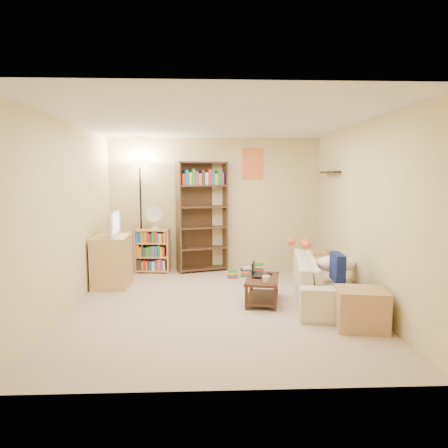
# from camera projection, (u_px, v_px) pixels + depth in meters

# --- Properties ---
(room) EXTENTS (4.50, 4.54, 2.52)m
(room) POSITION_uv_depth(u_px,v_px,m) (218.00, 188.00, 5.37)
(room) COLOR tan
(room) RESTS_ON ground
(sofa) EXTENTS (2.37, 1.51, 0.61)m
(sofa) POSITION_uv_depth(u_px,v_px,m) (325.00, 279.00, 5.75)
(sofa) COLOR beige
(sofa) RESTS_ON ground
(navy_pillow) EXTENTS (0.15, 0.41, 0.36)m
(navy_pillow) POSITION_uv_depth(u_px,v_px,m) (337.00, 267.00, 5.26)
(navy_pillow) COLOR #121B4F
(navy_pillow) RESTS_ON sofa
(cream_blanket) EXTENTS (0.56, 0.40, 0.24)m
(cream_blanket) POSITION_uv_depth(u_px,v_px,m) (336.00, 264.00, 5.75)
(cream_blanket) COLOR silver
(cream_blanket) RESTS_ON sofa
(tabby_cat) EXTENTS (0.49, 0.23, 0.17)m
(tabby_cat) POSITION_uv_depth(u_px,v_px,m) (303.00, 243.00, 6.53)
(tabby_cat) COLOR orange
(tabby_cat) RESTS_ON sofa
(coffee_table) EXTENTS (0.60, 0.87, 0.36)m
(coffee_table) POSITION_uv_depth(u_px,v_px,m) (262.00, 287.00, 5.63)
(coffee_table) COLOR #3B2116
(coffee_table) RESTS_ON ground
(laptop) EXTENTS (0.47, 0.40, 0.03)m
(laptop) POSITION_uv_depth(u_px,v_px,m) (261.00, 275.00, 5.73)
(laptop) COLOR black
(laptop) RESTS_ON coffee_table
(laptop_screen) EXTENTS (0.06, 0.26, 0.18)m
(laptop_screen) POSITION_uv_depth(u_px,v_px,m) (253.00, 268.00, 5.74)
(laptop_screen) COLOR white
(laptop_screen) RESTS_ON laptop
(mug) EXTENTS (0.19, 0.19, 0.09)m
(mug) POSITION_uv_depth(u_px,v_px,m) (266.00, 279.00, 5.35)
(mug) COLOR white
(mug) RESTS_ON coffee_table
(tv_remote) EXTENTS (0.06, 0.15, 0.02)m
(tv_remote) POSITION_uv_depth(u_px,v_px,m) (270.00, 273.00, 5.86)
(tv_remote) COLOR black
(tv_remote) RESTS_ON coffee_table
(tv_stand) EXTENTS (0.57, 0.78, 0.82)m
(tv_stand) POSITION_uv_depth(u_px,v_px,m) (112.00, 261.00, 6.50)
(tv_stand) COLOR tan
(tv_stand) RESTS_ON ground
(television) EXTENTS (0.70, 0.13, 0.40)m
(television) POSITION_uv_depth(u_px,v_px,m) (111.00, 224.00, 6.43)
(television) COLOR black
(television) RESTS_ON tv_stand
(tall_bookshelf) EXTENTS (0.97, 0.58, 2.05)m
(tall_bookshelf) POSITION_uv_depth(u_px,v_px,m) (202.00, 214.00, 7.45)
(tall_bookshelf) COLOR #422D19
(tall_bookshelf) RESTS_ON ground
(short_bookshelf) EXTENTS (0.65, 0.30, 0.81)m
(short_bookshelf) POSITION_uv_depth(u_px,v_px,m) (153.00, 251.00, 7.41)
(short_bookshelf) COLOR tan
(short_bookshelf) RESTS_ON ground
(desk_fan) EXTENTS (0.29, 0.16, 0.42)m
(desk_fan) POSITION_uv_depth(u_px,v_px,m) (154.00, 217.00, 7.30)
(desk_fan) COLOR silver
(desk_fan) RESTS_ON short_bookshelf
(floor_lamp) EXTENTS (0.35, 0.35, 2.09)m
(floor_lamp) POSITION_uv_depth(u_px,v_px,m) (140.00, 183.00, 7.33)
(floor_lamp) COLOR black
(floor_lamp) RESTS_ON ground
(side_table) EXTENTS (0.48, 0.48, 0.48)m
(side_table) POSITION_uv_depth(u_px,v_px,m) (314.00, 265.00, 7.00)
(side_table) COLOR tan
(side_table) RESTS_ON ground
(end_cabinet) EXTENTS (0.63, 0.55, 0.47)m
(end_cabinet) POSITION_uv_depth(u_px,v_px,m) (361.00, 309.00, 4.65)
(end_cabinet) COLOR tan
(end_cabinet) RESTS_ON ground
(book_stacks) EXTENTS (0.66, 0.36, 0.21)m
(book_stacks) POSITION_uv_depth(u_px,v_px,m) (247.00, 271.00, 7.13)
(book_stacks) COLOR red
(book_stacks) RESTS_ON ground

